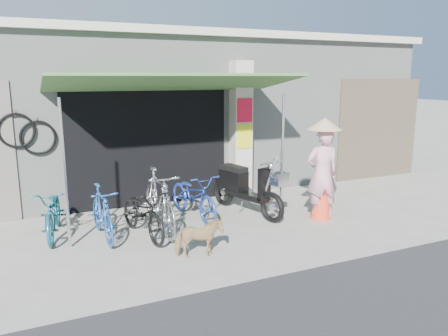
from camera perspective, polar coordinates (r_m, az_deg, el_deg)
name	(u,v)px	position (r m, az deg, el deg)	size (l,w,h in m)	color
ground	(259,235)	(7.59, 4.54, -8.70)	(80.00, 80.00, 0.00)	gray
bicycle_shop	(168,108)	(11.85, -7.37, 7.76)	(12.30, 5.30, 3.66)	#999D96
shop_pillar	(240,130)	(9.74, 2.13, 4.99)	(0.42, 0.44, 3.00)	beige
awning	(175,85)	(8.25, -6.37, 10.76)	(4.60, 1.88, 2.72)	#39652D
neighbour_right	(378,129)	(12.28, 19.49, 4.82)	(2.60, 0.06, 2.60)	brown
bike_teal	(54,212)	(7.93, -21.33, -5.35)	(0.57, 1.62, 0.85)	#165763
bike_blue	(102,213)	(7.55, -15.63, -5.63)	(0.42, 1.50, 0.90)	#1F4B90
bike_black	(143,213)	(7.48, -10.54, -5.76)	(0.56, 1.61, 0.84)	black
bike_silver	(159,200)	(7.68, -8.50, -4.22)	(0.52, 1.83, 1.10)	#A7A7AB
bike_navy	(194,195)	(8.34, -4.00, -3.59)	(0.59, 1.69, 0.89)	navy
street_dog	(199,238)	(6.60, -3.32, -9.14)	(0.32, 0.71, 0.60)	tan
moped	(245,187)	(8.62, 2.71, -2.54)	(0.77, 1.99, 1.15)	black
nun	(322,170)	(8.38, 12.73, -0.29)	(0.71, 0.64, 1.93)	#CE8B9C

